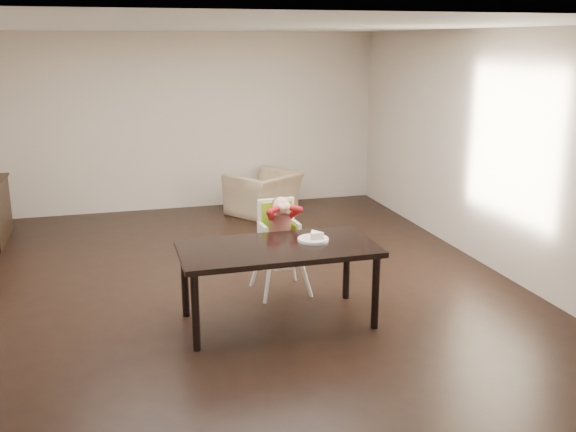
# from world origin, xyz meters

# --- Properties ---
(ground) EXTENTS (7.00, 7.00, 0.00)m
(ground) POSITION_xyz_m (0.00, 0.00, 0.00)
(ground) COLOR black
(ground) RESTS_ON ground
(room_walls) EXTENTS (6.02, 7.02, 2.71)m
(room_walls) POSITION_xyz_m (0.00, 0.00, 1.86)
(room_walls) COLOR beige
(room_walls) RESTS_ON ground
(dining_table) EXTENTS (1.80, 0.90, 0.75)m
(dining_table) POSITION_xyz_m (0.23, -1.06, 0.67)
(dining_table) COLOR black
(dining_table) RESTS_ON ground
(high_chair) EXTENTS (0.45, 0.45, 1.03)m
(high_chair) POSITION_xyz_m (0.45, -0.31, 0.73)
(high_chair) COLOR white
(high_chair) RESTS_ON ground
(plate) EXTENTS (0.38, 0.38, 0.08)m
(plate) POSITION_xyz_m (0.60, -1.00, 0.78)
(plate) COLOR white
(plate) RESTS_ON dining_table
(armchair) EXTENTS (1.15, 1.07, 0.85)m
(armchair) POSITION_xyz_m (1.03, 2.80, 0.42)
(armchair) COLOR tan
(armchair) RESTS_ON ground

